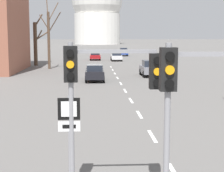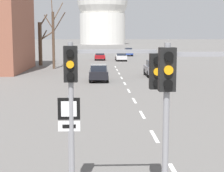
# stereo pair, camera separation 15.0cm
# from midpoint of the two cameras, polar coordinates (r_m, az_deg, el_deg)

# --- Properties ---
(lane_stripe_2) EXTENTS (0.16, 2.00, 0.01)m
(lane_stripe_2) POSITION_cam_midpoint_polar(r_m,az_deg,el_deg) (16.58, 6.74, -7.62)
(lane_stripe_2) COLOR silver
(lane_stripe_2) RESTS_ON ground_plane
(lane_stripe_3) EXTENTS (0.16, 2.00, 0.01)m
(lane_stripe_3) POSITION_cam_midpoint_polar(r_m,az_deg,el_deg) (20.91, 4.83, -4.36)
(lane_stripe_3) COLOR silver
(lane_stripe_3) RESTS_ON ground_plane
(lane_stripe_4) EXTENTS (0.16, 2.00, 0.01)m
(lane_stripe_4) POSITION_cam_midpoint_polar(r_m,az_deg,el_deg) (25.30, 3.59, -2.23)
(lane_stripe_4) COLOR silver
(lane_stripe_4) RESTS_ON ground_plane
(lane_stripe_5) EXTENTS (0.16, 2.00, 0.01)m
(lane_stripe_5) POSITION_cam_midpoint_polar(r_m,az_deg,el_deg) (29.72, 2.72, -0.72)
(lane_stripe_5) COLOR silver
(lane_stripe_5) RESTS_ON ground_plane
(lane_stripe_6) EXTENTS (0.16, 2.00, 0.01)m
(lane_stripe_6) POSITION_cam_midpoint_polar(r_m,az_deg,el_deg) (34.16, 2.08, 0.39)
(lane_stripe_6) COLOR silver
(lane_stripe_6) RESTS_ON ground_plane
(lane_stripe_7) EXTENTS (0.16, 2.00, 0.01)m
(lane_stripe_7) POSITION_cam_midpoint_polar(r_m,az_deg,el_deg) (38.62, 1.58, 1.25)
(lane_stripe_7) COLOR silver
(lane_stripe_7) RESTS_ON ground_plane
(lane_stripe_8) EXTENTS (0.16, 2.00, 0.01)m
(lane_stripe_8) POSITION_cam_midpoint_polar(r_m,az_deg,el_deg) (43.08, 1.19, 1.93)
(lane_stripe_8) COLOR silver
(lane_stripe_8) RESTS_ON ground_plane
(lane_stripe_9) EXTENTS (0.16, 2.00, 0.01)m
(lane_stripe_9) POSITION_cam_midpoint_polar(r_m,az_deg,el_deg) (47.56, 0.87, 2.48)
(lane_stripe_9) COLOR silver
(lane_stripe_9) RESTS_ON ground_plane
(lane_stripe_10) EXTENTS (0.16, 2.00, 0.01)m
(lane_stripe_10) POSITION_cam_midpoint_polar(r_m,az_deg,el_deg) (52.03, 0.60, 2.93)
(lane_stripe_10) COLOR silver
(lane_stripe_10) RESTS_ON ground_plane
(traffic_signal_near_left) EXTENTS (2.65, 0.34, 4.21)m
(traffic_signal_near_left) POSITION_cam_midpoint_polar(r_m,az_deg,el_deg) (10.00, -1.03, 0.86)
(traffic_signal_near_left) COLOR gray
(traffic_signal_near_left) RESTS_ON ground_plane
(traffic_signal_centre_tall) EXTENTS (1.95, 0.34, 4.22)m
(traffic_signal_centre_tall) POSITION_cam_midpoint_polar(r_m,az_deg,el_deg) (8.47, 12.71, -0.63)
(traffic_signal_centre_tall) COLOR gray
(traffic_signal_centre_tall) RESTS_ON ground_plane
(route_sign_post) EXTENTS (0.60, 0.08, 2.77)m
(route_sign_post) POSITION_cam_midpoint_polar(r_m,az_deg,el_deg) (10.26, -6.12, -6.32)
(route_sign_post) COLOR gray
(route_sign_post) RESTS_ON ground_plane
(sedan_near_left) EXTENTS (1.83, 4.11, 1.59)m
(sedan_near_left) POSITION_cam_midpoint_polar(r_m,az_deg,el_deg) (35.92, -1.93, 2.06)
(sedan_near_left) COLOR black
(sedan_near_left) RESTS_ON ground_plane
(sedan_near_right) EXTENTS (1.78, 4.45, 1.71)m
(sedan_near_right) POSITION_cam_midpoint_polar(r_m,az_deg,el_deg) (79.99, 2.56, 5.23)
(sedan_near_right) COLOR navy
(sedan_near_right) RESTS_ON ground_plane
(sedan_mid_centre) EXTENTS (1.94, 4.24, 1.71)m
(sedan_mid_centre) POSITION_cam_midpoint_polar(r_m,az_deg,el_deg) (40.35, 6.60, 2.72)
(sedan_mid_centre) COLOR slate
(sedan_mid_centre) RESTS_ON ground_plane
(sedan_far_left) EXTENTS (1.88, 4.28, 1.64)m
(sedan_far_left) POSITION_cam_midpoint_polar(r_m,az_deg,el_deg) (66.45, -1.79, 4.69)
(sedan_far_left) COLOR maroon
(sedan_far_left) RESTS_ON ground_plane
(sedan_far_right) EXTENTS (1.85, 4.40, 1.60)m
(sedan_far_right) POSITION_cam_midpoint_polar(r_m,az_deg,el_deg) (64.36, 1.45, 4.57)
(sedan_far_right) COLOR silver
(sedan_far_right) RESTS_ON ground_plane
(bare_tree_left_near) EXTENTS (2.96, 2.87, 9.45)m
(bare_tree_left_near) POSITION_cam_midpoint_polar(r_m,az_deg,el_deg) (49.70, -8.80, 7.50)
(bare_tree_left_near) COLOR brown
(bare_tree_left_near) RESTS_ON ground_plane
(bare_tree_left_far) EXTENTS (2.06, 1.97, 7.39)m
(bare_tree_left_far) POSITION_cam_midpoint_polar(r_m,az_deg,el_deg) (55.54, -10.74, 6.53)
(bare_tree_left_far) COLOR brown
(bare_tree_left_far) RESTS_ON ground_plane
(capitol_dome) EXTENTS (24.47, 24.47, 34.57)m
(capitol_dome) POSITION_cam_midpoint_polar(r_m,az_deg,el_deg) (183.28, -1.43, 11.66)
(capitol_dome) COLOR silver
(capitol_dome) RESTS_ON ground_plane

